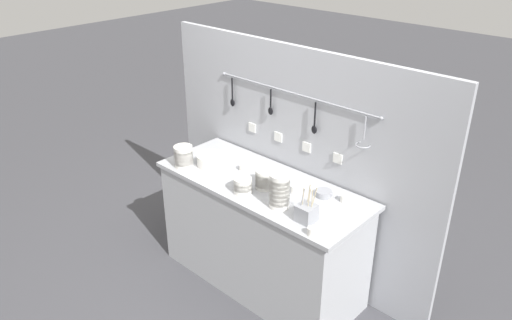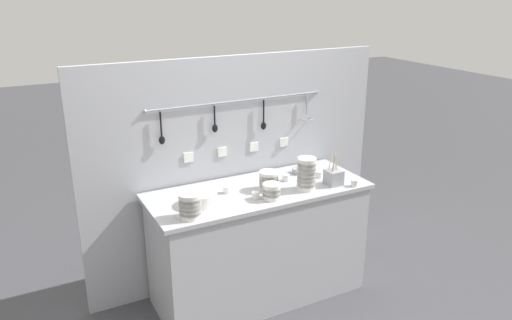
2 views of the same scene
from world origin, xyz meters
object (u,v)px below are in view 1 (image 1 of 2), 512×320
Objects in this scene: plate_stack at (211,160)px; cutlery_caddy at (306,213)px; cup_edge_far at (344,198)px; cup_back_right at (238,182)px; steel_mixing_bowl at (324,193)px; cup_by_caddy at (243,167)px; bowl_stack_tall_left at (242,185)px; cup_back_left at (295,189)px; cup_centre at (320,206)px; bowl_stack_short_front at (265,179)px; bowl_stack_wide_centre at (184,156)px; bowl_stack_back_corner at (280,191)px; cup_edge_near at (312,231)px.

cutlery_caddy is (0.98, -0.11, 0.01)m from plate_stack.
cup_back_right is (-0.67, -0.32, 0.00)m from cup_edge_far.
cup_by_caddy is (-0.66, -0.10, 0.00)m from steel_mixing_bowl.
bowl_stack_tall_left is 2.40× the size of cup_back_left.
cutlery_caddy is 4.60× the size of cup_centre.
steel_mixing_bowl is 0.33m from cutlery_caddy.
plate_stack is 0.99m from cutlery_caddy.
cup_by_caddy is 1.00× the size of cup_edge_far.
bowl_stack_tall_left is 0.17m from bowl_stack_short_front.
bowl_stack_wide_centre is at bearing -171.91° from cup_back_right.
cup_back_right is at bearing 152.79° from bowl_stack_tall_left.
cup_by_caddy is at bearing 158.92° from bowl_stack_back_corner.
cup_centre is at bearing 35.62° from bowl_stack_back_corner.
cup_back_left is 1.00× the size of cup_back_right.
steel_mixing_bowl is 2.09× the size of cup_back_left.
bowl_stack_short_front is at bearing -157.25° from cup_edge_far.
cup_back_left is at bearing 8.53° from plate_stack.
cutlery_caddy reaches higher than cup_edge_far.
cup_by_caddy is 0.22m from cup_back_right.
cup_back_right is at bearing 170.12° from cup_edge_near.
cup_edge_near is 0.92m from cup_by_caddy.
bowl_stack_back_corner is at bearing -144.38° from cup_centre.
cup_edge_near is (1.10, -0.21, -0.02)m from plate_stack.
bowl_stack_short_front is at bearing -15.21° from cup_by_caddy.
cutlery_caddy is 0.17m from cup_centre.
bowl_stack_wide_centre is 3.14× the size of cup_edge_far.
bowl_stack_tall_left is at bearing 2.00° from bowl_stack_wide_centre.
bowl_stack_wide_centre is 1.20× the size of bowl_stack_short_front.
plate_stack is (0.13, 0.15, -0.04)m from bowl_stack_wide_centre.
cup_back_right is (-0.61, -0.13, 0.00)m from cup_centre.
bowl_stack_short_front is (0.07, 0.15, 0.01)m from bowl_stack_tall_left.
bowl_stack_tall_left is 2.40× the size of cup_by_caddy.
plate_stack is 4.07× the size of cup_back_right.
cup_centre is at bearing 3.60° from bowl_stack_short_front.
bowl_stack_tall_left is at bearing -142.38° from steel_mixing_bowl.
cup_edge_near is at bearing -22.03° from bowl_stack_short_front.
cup_edge_near is at bearing -40.50° from cutlery_caddy.
cup_centre is 1.00× the size of cup_back_right.
bowl_stack_back_corner is at bearing -78.38° from cup_back_left.
cup_centre is 1.00× the size of cup_back_left.
cup_centre and cup_back_left have the same top height.
plate_stack is at bearing -171.47° from cup_back_left.
steel_mixing_bowl is 0.14m from cup_edge_far.
bowl_stack_short_front reaches higher than cup_by_caddy.
cup_edge_near is 1.00× the size of cup_centre.
steel_mixing_bowl is (0.89, 0.20, -0.02)m from plate_stack.
cup_back_left is (-0.17, -0.09, 0.00)m from steel_mixing_bowl.
cup_back_left is (0.26, 0.24, -0.03)m from bowl_stack_tall_left.
bowl_stack_short_front is 2.61× the size of cup_edge_far.
bowl_stack_back_corner reaches higher than bowl_stack_short_front.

